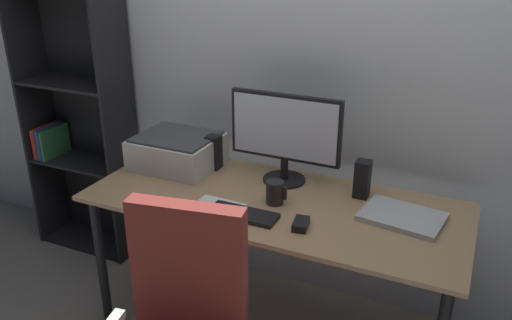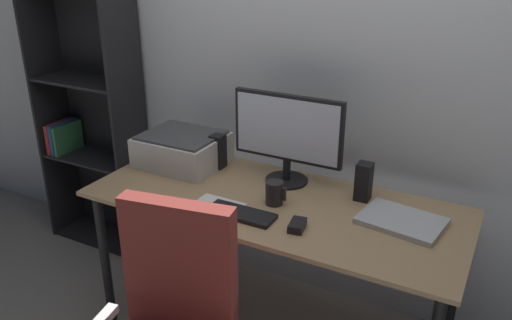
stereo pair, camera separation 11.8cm
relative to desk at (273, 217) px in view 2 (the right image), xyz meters
name	(u,v)px [view 2 (the right image)]	position (x,y,z in m)	size (l,w,h in m)	color
back_wall	(323,51)	(0.00, 0.51, 0.64)	(6.40, 0.10, 2.60)	silver
desk	(273,217)	(0.00, 0.00, 0.00)	(1.65, 0.69, 0.74)	tan
monitor	(287,133)	(-0.03, 0.20, 0.32)	(0.53, 0.20, 0.42)	black
keyboard	(241,214)	(-0.06, -0.18, 0.09)	(0.29, 0.11, 0.02)	black
mouse	(297,225)	(0.19, -0.17, 0.10)	(0.06, 0.10, 0.03)	black
coffee_mug	(274,193)	(0.02, -0.03, 0.13)	(0.09, 0.08, 0.10)	black
laptop	(402,221)	(0.54, 0.06, 0.09)	(0.32, 0.23, 0.02)	#B7BABC
speaker_left	(218,151)	(-0.40, 0.19, 0.17)	(0.06, 0.07, 0.17)	black
speaker_right	(364,182)	(0.34, 0.19, 0.17)	(0.06, 0.07, 0.17)	black
printer	(182,149)	(-0.58, 0.14, 0.16)	(0.40, 0.34, 0.16)	silver
paper_sheet	(207,213)	(-0.19, -0.23, 0.08)	(0.21, 0.30, 0.00)	white
bookshelf	(92,120)	(-1.39, 0.34, 0.13)	(0.64, 0.28, 1.60)	black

